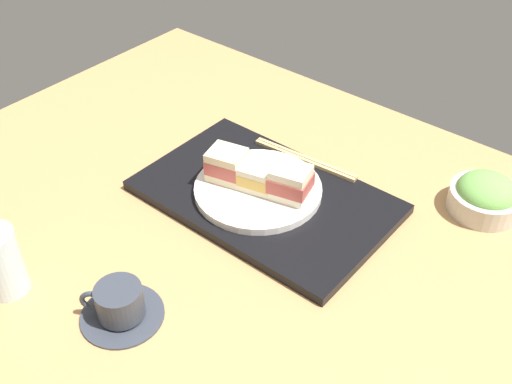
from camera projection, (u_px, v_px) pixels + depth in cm
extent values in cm
cube|color=tan|center=(257.00, 235.00, 110.63)|extent=(140.00, 100.00, 3.00)
cube|color=black|center=(265.00, 197.00, 115.14)|extent=(45.75, 28.75, 1.84)
cylinder|color=white|center=(258.00, 189.00, 114.26)|extent=(23.44, 23.44, 1.43)
cube|color=#EFE5C1|center=(290.00, 192.00, 111.24)|extent=(7.63, 7.06, 1.60)
cube|color=#B74C42|center=(291.00, 182.00, 109.86)|extent=(8.20, 7.52, 2.79)
cube|color=#EFE5C1|center=(291.00, 172.00, 108.47)|extent=(7.63, 7.06, 1.60)
cube|color=beige|center=(258.00, 184.00, 113.42)|extent=(7.63, 7.06, 1.22)
cube|color=gold|center=(258.00, 176.00, 112.34)|extent=(7.80, 7.19, 2.22)
cube|color=beige|center=(258.00, 169.00, 111.25)|extent=(7.63, 7.06, 1.22)
cube|color=beige|center=(227.00, 174.00, 115.37)|extent=(7.63, 7.06, 1.57)
cube|color=#B74C42|center=(227.00, 165.00, 114.01)|extent=(7.76, 7.17, 2.74)
cube|color=beige|center=(226.00, 155.00, 112.65)|extent=(7.63, 7.06, 1.57)
cylinder|color=beige|center=(484.00, 200.00, 112.51)|extent=(12.89, 12.89, 4.24)
ellipsoid|color=#6BA84C|center=(487.00, 191.00, 111.17)|extent=(10.67, 10.67, 5.87)
cube|color=tan|center=(306.00, 158.00, 122.45)|extent=(22.56, 2.44, 0.70)
cube|color=tan|center=(304.00, 160.00, 121.90)|extent=(22.56, 2.44, 0.70)
cylinder|color=#333842|center=(122.00, 314.00, 94.30)|extent=(12.76, 12.76, 0.80)
cylinder|color=#333842|center=(120.00, 301.00, 92.43)|extent=(7.17, 7.17, 5.14)
cylinder|color=black|center=(118.00, 291.00, 91.06)|extent=(6.59, 6.59, 0.40)
torus|color=#333842|center=(92.00, 300.00, 92.55)|extent=(3.41, 2.87, 3.68)
cylinder|color=silver|center=(0.00, 262.00, 95.38)|extent=(6.75, 6.75, 11.53)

